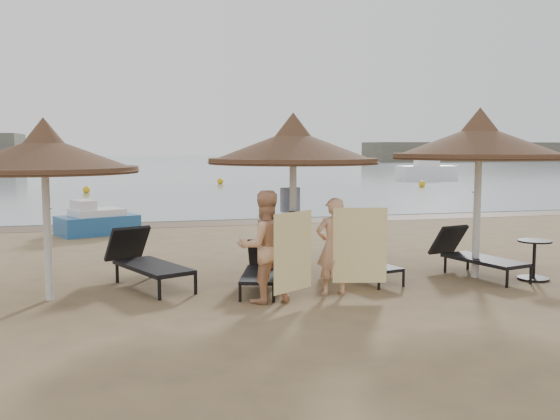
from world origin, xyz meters
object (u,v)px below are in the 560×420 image
Objects in this scene: lounger_near_right at (360,259)px; side_table at (534,261)px; palapa_center at (293,147)px; lounger_near_left at (262,268)px; pedal_boat at (96,221)px; person_left at (264,238)px; palapa_left at (44,155)px; lounger_far_left at (145,260)px; lounger_far_right at (473,254)px; person_right at (333,239)px; palapa_right at (479,143)px.

side_table is at bearing -29.72° from lounger_near_right.
lounger_near_right is (1.23, -0.06, -1.98)m from palapa_center.
lounger_near_left is at bearing 178.06° from lounger_near_right.
person_left is at bearing -94.37° from pedal_boat.
palapa_left reaches higher than lounger_far_left.
palapa_left is 3.98m from palapa_center.
lounger_far_left is 6.69m from pedal_boat.
lounger_far_right is (5.82, -0.69, -0.04)m from lounger_far_left.
pedal_boat is at bearing 111.13° from lounger_near_right.
palapa_center is 1.28× the size of pedal_boat.
palapa_left is 3.51m from person_left.
lounger_far_right reaches higher than lounger_near_right.
palapa_center is at bearing -71.63° from person_right.
palapa_center is at bearing -31.53° from lounger_far_left.
lounger_far_left is 1.09× the size of lounger_far_right.
lounger_far_left is 5.87m from lounger_far_right.
lounger_far_left is at bearing -26.20° from person_right.
lounger_far_right is (2.10, -0.26, 0.05)m from lounger_near_right.
palapa_left is 2.42m from lounger_far_left.
palapa_center is at bearing 5.11° from palapa_left.
palapa_right reaches higher than lounger_far_right.
lounger_near_left is 1.10m from person_left.
palapa_center is at bearing 160.15° from lounger_far_right.
side_table is at bearing -26.38° from palapa_right.
lounger_near_left is at bearing 173.67° from side_table.
palapa_center is 3.16m from lounger_far_left.
person_right is at bearing -177.54° from side_table.
palapa_center is at bearing -129.10° from person_left.
lounger_far_right is (3.33, -0.33, -1.94)m from palapa_center.
person_right is at bearing -86.96° from pedal_boat.
palapa_center is 1.67× the size of lounger_near_right.
person_left is 8.72m from pedal_boat.
palapa_right is 4.38m from person_left.
palapa_center is 1.66× the size of lounger_near_left.
lounger_far_left is at bearing 171.71° from palapa_center.
palapa_left is at bearing -163.38° from lounger_near_left.
lounger_far_right reaches higher than side_table.
pedal_boat is (-3.50, 6.97, -1.98)m from palapa_center.
person_right is (0.34, -1.12, -1.43)m from palapa_center.
lounger_far_left is 3.75m from lounger_near_right.
person_left is at bearing -122.06° from palapa_center.
lounger_far_left is (1.47, 0.72, -1.79)m from palapa_left.
palapa_left is 0.92× the size of palapa_right.
pedal_boat reaches higher than lounger_near_left.
lounger_near_right is 0.88× the size of lounger_far_right.
side_table is 5.01m from person_left.
palapa_center is (3.97, 0.35, 0.11)m from palapa_left.
person_right reaches higher than side_table.
palapa_right is 1.73× the size of lounger_near_right.
palapa_left is 1.43× the size of person_left.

